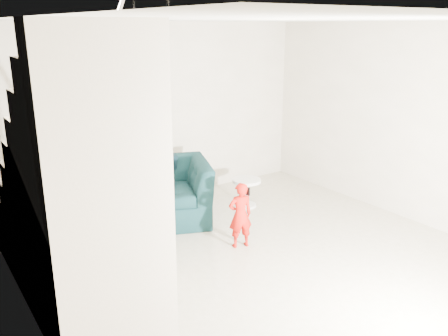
% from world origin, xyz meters
% --- Properties ---
extents(floor, '(5.50, 5.50, 0.00)m').
position_xyz_m(floor, '(0.00, 0.00, 0.00)').
color(floor, gray).
rests_on(floor, ground).
extents(ceiling, '(5.50, 5.50, 0.00)m').
position_xyz_m(ceiling, '(0.00, 0.00, 2.70)').
color(ceiling, silver).
rests_on(ceiling, back_wall).
extents(back_wall, '(5.00, 0.00, 5.00)m').
position_xyz_m(back_wall, '(0.00, 2.75, 1.35)').
color(back_wall, '#A99F8A').
rests_on(back_wall, floor).
extents(left_wall, '(0.00, 5.50, 5.50)m').
position_xyz_m(left_wall, '(-2.50, 0.00, 1.35)').
color(left_wall, '#A99F8A').
rests_on(left_wall, floor).
extents(right_wall, '(0.00, 5.50, 5.50)m').
position_xyz_m(right_wall, '(2.50, 0.00, 1.35)').
color(right_wall, '#A99F8A').
rests_on(right_wall, floor).
extents(armchair, '(1.61, 1.52, 0.84)m').
position_xyz_m(armchair, '(-0.40, 1.92, 0.42)').
color(armchair, black).
rests_on(armchair, floor).
extents(toddler, '(0.34, 0.27, 0.83)m').
position_xyz_m(toddler, '(-0.00, 0.63, 0.42)').
color(toddler, '#921704').
rests_on(toddler, floor).
extents(side_table, '(0.43, 0.43, 0.43)m').
position_xyz_m(side_table, '(0.88, 1.67, 0.29)').
color(side_table, silver).
rests_on(side_table, floor).
extents(staircase, '(1.02, 3.03, 3.62)m').
position_xyz_m(staircase, '(-2.00, 0.55, 0.95)').
color(staircase, '#ADA089').
rests_on(staircase, floor).
extents(cushion, '(0.42, 0.20, 0.42)m').
position_xyz_m(cushion, '(-0.26, 2.18, 0.66)').
color(cushion, black).
rests_on(cushion, armchair).
extents(throw, '(0.06, 0.57, 0.64)m').
position_xyz_m(throw, '(-1.00, 1.84, 0.53)').
color(throw, black).
rests_on(throw, armchair).
extents(phone, '(0.03, 0.05, 0.10)m').
position_xyz_m(phone, '(0.08, 0.58, 0.72)').
color(phone, black).
rests_on(phone, toddler).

